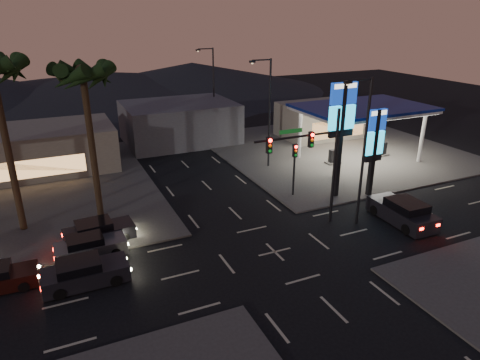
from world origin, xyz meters
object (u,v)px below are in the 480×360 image
gas_station (363,110)px  traffic_signal_mast (314,154)px  car_lane_b_front (90,247)px  car_lane_a_front (84,273)px  car_lane_b_mid (98,232)px  suv_station (403,212)px  pylon_sign_short (375,140)px  pylon_sign_tall (342,118)px

gas_station → traffic_signal_mast: bearing=-140.7°
car_lane_b_front → car_lane_a_front: bearing=-101.3°
car_lane_b_mid → traffic_signal_mast: bearing=-16.1°
traffic_signal_mast → car_lane_b_mid: bearing=163.9°
suv_station → car_lane_a_front: bearing=175.9°
car_lane_b_mid → suv_station: suv_station is taller
car_lane_b_mid → pylon_sign_short: bearing=-3.7°
suv_station → car_lane_b_front: bearing=167.9°
traffic_signal_mast → car_lane_b_front: (-14.06, 2.21, -4.59)m
pylon_sign_short → car_lane_a_front: 22.46m
gas_station → car_lane_a_front: 29.26m
pylon_sign_tall → car_lane_b_mid: 18.98m
car_lane_b_front → car_lane_b_mid: bearing=66.7°
gas_station → car_lane_b_front: 27.80m
gas_station → traffic_signal_mast: size_ratio=1.53×
traffic_signal_mast → car_lane_b_mid: traffic_signal_mast is taller
pylon_sign_tall → suv_station: size_ratio=1.74×
car_lane_b_front → car_lane_b_mid: 1.79m
pylon_sign_short → traffic_signal_mast: (-7.24, -2.51, 0.57)m
traffic_signal_mast → suv_station: 7.95m
gas_station → car_lane_b_mid: gas_station is taller
car_lane_a_front → suv_station: bearing=-4.1°
pylon_sign_short → traffic_signal_mast: size_ratio=0.88×
pylon_sign_tall → suv_station: pylon_sign_tall is taller
car_lane_a_front → car_lane_b_mid: (1.29, 4.52, -0.02)m
traffic_signal_mast → car_lane_a_front: traffic_signal_mast is taller
pylon_sign_short → traffic_signal_mast: 7.69m
pylon_sign_short → car_lane_a_front: size_ratio=1.53×
suv_station → gas_station: bearing=63.7°
suv_station → car_lane_b_mid: bearing=163.0°
gas_station → pylon_sign_tall: pylon_sign_tall is taller
car_lane_b_front → car_lane_b_mid: size_ratio=0.94×
traffic_signal_mast → car_lane_a_front: (-14.64, -0.67, -4.54)m
gas_station → car_lane_b_mid: 26.69m
traffic_signal_mast → car_lane_a_front: size_ratio=1.75×
pylon_sign_short → traffic_signal_mast: bearing=-160.9°
gas_station → car_lane_b_front: size_ratio=2.88×
pylon_sign_short → traffic_signal_mast: traffic_signal_mast is taller
car_lane_b_front → car_lane_b_mid: car_lane_b_mid is taller
gas_station → pylon_sign_tall: 10.01m
traffic_signal_mast → car_lane_b_front: traffic_signal_mast is taller
gas_station → car_lane_b_front: gas_station is taller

